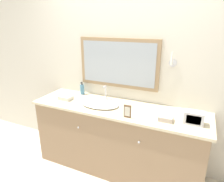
% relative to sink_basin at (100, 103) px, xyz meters
% --- Properties ---
extents(wall_back, '(8.00, 0.18, 2.55)m').
position_rel_sink_basin_xyz_m(wall_back, '(0.23, 0.36, 0.36)').
color(wall_back, silver).
rests_on(wall_back, ground_plane).
extents(vanity_counter, '(2.19, 0.62, 0.90)m').
position_rel_sink_basin_xyz_m(vanity_counter, '(0.23, 0.02, -0.47)').
color(vanity_counter, '#937556').
rests_on(vanity_counter, ground_plane).
extents(sink_basin, '(0.51, 0.37, 0.21)m').
position_rel_sink_basin_xyz_m(sink_basin, '(0.00, 0.00, 0.00)').
color(sink_basin, silver).
rests_on(sink_basin, vanity_counter).
extents(soap_bottle, '(0.06, 0.06, 0.18)m').
position_rel_sink_basin_xyz_m(soap_bottle, '(-0.41, 0.25, 0.05)').
color(soap_bottle, teal).
rests_on(soap_bottle, vanity_counter).
extents(appliance_box, '(0.19, 0.12, 0.13)m').
position_rel_sink_basin_xyz_m(appliance_box, '(1.11, -0.04, 0.05)').
color(appliance_box, '#BCBCC1').
rests_on(appliance_box, vanity_counter).
extents(picture_frame, '(0.08, 0.01, 0.15)m').
position_rel_sink_basin_xyz_m(picture_frame, '(0.44, -0.19, 0.05)').
color(picture_frame, brown).
rests_on(picture_frame, vanity_counter).
extents(hand_towel_near_sink, '(0.15, 0.12, 0.05)m').
position_rel_sink_basin_xyz_m(hand_towel_near_sink, '(0.84, -0.09, 0.01)').
color(hand_towel_near_sink, '#B7A899').
rests_on(hand_towel_near_sink, vanity_counter).
extents(hand_towel_far_corner, '(0.17, 0.13, 0.05)m').
position_rel_sink_basin_xyz_m(hand_towel_far_corner, '(-0.50, -0.03, 0.01)').
color(hand_towel_far_corner, silver).
rests_on(hand_towel_far_corner, vanity_counter).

